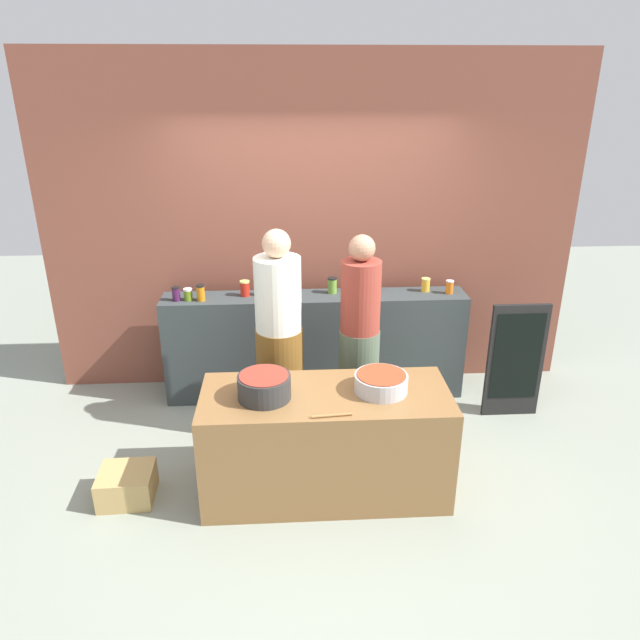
{
  "coord_description": "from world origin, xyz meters",
  "views": [
    {
      "loc": [
        -0.24,
        -3.77,
        2.76
      ],
      "look_at": [
        0.0,
        0.35,
        1.05
      ],
      "focal_mm": 33.02,
      "sensor_mm": 36.0,
      "label": 1
    }
  ],
  "objects_px": {
    "preserve_jar_8": "(375,286)",
    "preserve_jar_10": "(450,287)",
    "cook_in_cap": "(359,348)",
    "bread_crate": "(127,485)",
    "preserve_jar_1": "(188,294)",
    "preserve_jar_0": "(176,294)",
    "preserve_jar_4": "(263,288)",
    "preserve_jar_6": "(332,285)",
    "preserve_jar_3": "(245,288)",
    "chalkboard_sign": "(515,361)",
    "preserve_jar_9": "(426,285)",
    "cooking_pot_left": "(264,387)",
    "preserve_jar_7": "(359,287)",
    "preserve_jar_2": "(201,293)",
    "preserve_jar_5": "(285,292)",
    "cook_with_tongs": "(279,347)",
    "cooking_pot_center": "(381,383)",
    "wooden_spoon": "(332,415)"
  },
  "relations": [
    {
      "from": "preserve_jar_1",
      "to": "preserve_jar_4",
      "type": "distance_m",
      "value": 0.65
    },
    {
      "from": "preserve_jar_9",
      "to": "preserve_jar_6",
      "type": "bearing_deg",
      "value": 179.96
    },
    {
      "from": "cook_in_cap",
      "to": "bread_crate",
      "type": "height_order",
      "value": "cook_in_cap"
    },
    {
      "from": "cook_in_cap",
      "to": "bread_crate",
      "type": "xyz_separation_m",
      "value": [
        -1.72,
        -0.75,
        -0.66
      ]
    },
    {
      "from": "preserve_jar_2",
      "to": "chalkboard_sign",
      "type": "distance_m",
      "value": 2.76
    },
    {
      "from": "preserve_jar_9",
      "to": "cooking_pot_center",
      "type": "bearing_deg",
      "value": -113.25
    },
    {
      "from": "preserve_jar_6",
      "to": "preserve_jar_9",
      "type": "bearing_deg",
      "value": -0.04
    },
    {
      "from": "preserve_jar_0",
      "to": "chalkboard_sign",
      "type": "height_order",
      "value": "preserve_jar_0"
    },
    {
      "from": "preserve_jar_6",
      "to": "cooking_pot_left",
      "type": "relative_size",
      "value": 0.4
    },
    {
      "from": "preserve_jar_5",
      "to": "chalkboard_sign",
      "type": "height_order",
      "value": "preserve_jar_5"
    },
    {
      "from": "preserve_jar_6",
      "to": "preserve_jar_8",
      "type": "relative_size",
      "value": 1.3
    },
    {
      "from": "preserve_jar_7",
      "to": "preserve_jar_10",
      "type": "relative_size",
      "value": 0.88
    },
    {
      "from": "preserve_jar_4",
      "to": "preserve_jar_6",
      "type": "xyz_separation_m",
      "value": [
        0.61,
        0.03,
        0.0
      ]
    },
    {
      "from": "preserve_jar_10",
      "to": "cook_in_cap",
      "type": "xyz_separation_m",
      "value": [
        -0.88,
        -0.66,
        -0.26
      ]
    },
    {
      "from": "preserve_jar_5",
      "to": "chalkboard_sign",
      "type": "xyz_separation_m",
      "value": [
        1.95,
        -0.43,
        -0.51
      ]
    },
    {
      "from": "preserve_jar_10",
      "to": "cook_in_cap",
      "type": "distance_m",
      "value": 1.13
    },
    {
      "from": "wooden_spoon",
      "to": "preserve_jar_7",
      "type": "bearing_deg",
      "value": 77.9
    },
    {
      "from": "preserve_jar_4",
      "to": "cooking_pot_center",
      "type": "distance_m",
      "value": 1.66
    },
    {
      "from": "preserve_jar_0",
      "to": "preserve_jar_6",
      "type": "xyz_separation_m",
      "value": [
        1.36,
        0.11,
        0.01
      ]
    },
    {
      "from": "preserve_jar_1",
      "to": "cook_in_cap",
      "type": "xyz_separation_m",
      "value": [
        1.41,
        -0.63,
        -0.25
      ]
    },
    {
      "from": "preserve_jar_6",
      "to": "preserve_jar_2",
      "type": "bearing_deg",
      "value": -173.7
    },
    {
      "from": "preserve_jar_4",
      "to": "cook_with_tongs",
      "type": "relative_size",
      "value": 0.08
    },
    {
      "from": "preserve_jar_3",
      "to": "preserve_jar_10",
      "type": "xyz_separation_m",
      "value": [
        1.81,
        -0.05,
        -0.01
      ]
    },
    {
      "from": "cooking_pot_left",
      "to": "preserve_jar_3",
      "type": "bearing_deg",
      "value": 97.94
    },
    {
      "from": "preserve_jar_8",
      "to": "cooking_pot_left",
      "type": "xyz_separation_m",
      "value": [
        -0.96,
        -1.5,
        -0.17
      ]
    },
    {
      "from": "bread_crate",
      "to": "preserve_jar_9",
      "type": "bearing_deg",
      "value": 31.81
    },
    {
      "from": "preserve_jar_10",
      "to": "cooking_pot_left",
      "type": "distance_m",
      "value": 2.15
    },
    {
      "from": "preserve_jar_7",
      "to": "preserve_jar_10",
      "type": "height_order",
      "value": "preserve_jar_10"
    },
    {
      "from": "preserve_jar_0",
      "to": "bread_crate",
      "type": "relative_size",
      "value": 0.34
    },
    {
      "from": "cook_with_tongs",
      "to": "bread_crate",
      "type": "bearing_deg",
      "value": -144.48
    },
    {
      "from": "preserve_jar_3",
      "to": "chalkboard_sign",
      "type": "xyz_separation_m",
      "value": [
        2.3,
        -0.51,
        -0.52
      ]
    },
    {
      "from": "preserve_jar_2",
      "to": "preserve_jar_5",
      "type": "distance_m",
      "value": 0.72
    },
    {
      "from": "cook_with_tongs",
      "to": "preserve_jar_7",
      "type": "bearing_deg",
      "value": 44.92
    },
    {
      "from": "preserve_jar_5",
      "to": "chalkboard_sign",
      "type": "bearing_deg",
      "value": -12.31
    },
    {
      "from": "preserve_jar_2",
      "to": "wooden_spoon",
      "type": "xyz_separation_m",
      "value": [
        1.01,
        -1.63,
        -0.26
      ]
    },
    {
      "from": "cooking_pot_center",
      "to": "preserve_jar_8",
      "type": "bearing_deg",
      "value": 83.44
    },
    {
      "from": "cook_with_tongs",
      "to": "preserve_jar_1",
      "type": "bearing_deg",
      "value": 142.29
    },
    {
      "from": "preserve_jar_6",
      "to": "cook_in_cap",
      "type": "distance_m",
      "value": 0.8
    },
    {
      "from": "preserve_jar_0",
      "to": "preserve_jar_5",
      "type": "height_order",
      "value": "preserve_jar_0"
    },
    {
      "from": "preserve_jar_3",
      "to": "bread_crate",
      "type": "bearing_deg",
      "value": -118.23
    },
    {
      "from": "preserve_jar_7",
      "to": "cook_in_cap",
      "type": "height_order",
      "value": "cook_in_cap"
    },
    {
      "from": "preserve_jar_0",
      "to": "preserve_jar_4",
      "type": "distance_m",
      "value": 0.75
    },
    {
      "from": "cook_in_cap",
      "to": "preserve_jar_4",
      "type": "bearing_deg",
      "value": 137.39
    },
    {
      "from": "preserve_jar_1",
      "to": "bread_crate",
      "type": "bearing_deg",
      "value": -102.34
    },
    {
      "from": "preserve_jar_8",
      "to": "preserve_jar_10",
      "type": "xyz_separation_m",
      "value": [
        0.65,
        -0.08,
        0.01
      ]
    },
    {
      "from": "preserve_jar_1",
      "to": "preserve_jar_9",
      "type": "bearing_deg",
      "value": 2.99
    },
    {
      "from": "preserve_jar_10",
      "to": "cooking_pot_center",
      "type": "xyz_separation_m",
      "value": [
        -0.82,
        -1.37,
        -0.19
      ]
    },
    {
      "from": "preserve_jar_8",
      "to": "preserve_jar_10",
      "type": "bearing_deg",
      "value": -7.09
    },
    {
      "from": "preserve_jar_2",
      "to": "preserve_jar_3",
      "type": "height_order",
      "value": "preserve_jar_2"
    },
    {
      "from": "preserve_jar_4",
      "to": "preserve_jar_7",
      "type": "bearing_deg",
      "value": 1.33
    }
  ]
}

